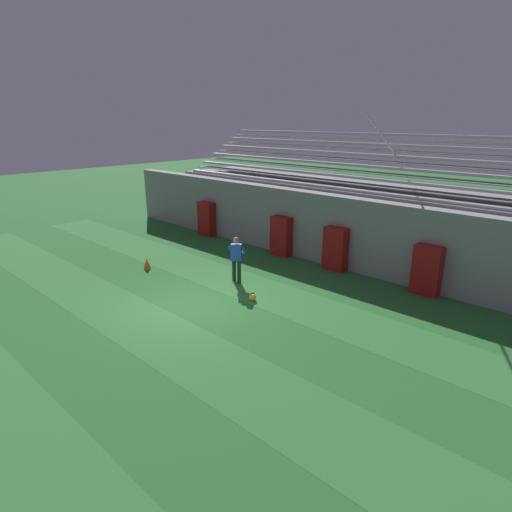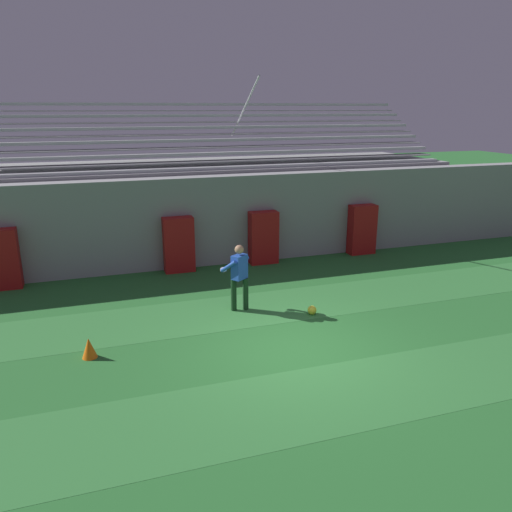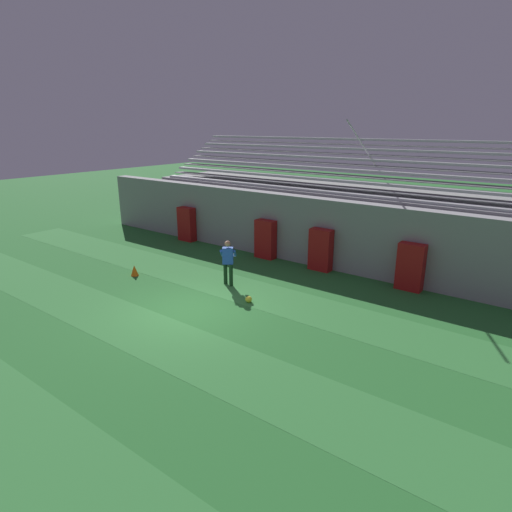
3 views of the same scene
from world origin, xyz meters
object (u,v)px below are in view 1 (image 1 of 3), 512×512
object	(u,v)px
padding_pillar_far_right	(427,270)
traffic_cone	(147,264)
padding_pillar_gate_left	(281,236)
padding_pillar_gate_right	(335,249)
goalkeeper	(236,257)
padding_pillar_far_left	(207,219)
soccer_ball	(253,298)

from	to	relation	value
padding_pillar_far_right	traffic_cone	xyz separation A→B (m)	(-8.96, -4.95, -0.63)
padding_pillar_gate_left	padding_pillar_gate_right	bearing A→B (deg)	0.00
padding_pillar_gate_left	padding_pillar_gate_right	size ratio (longest dim) A/B	1.00
padding_pillar_far_right	goalkeeper	xyz separation A→B (m)	(-5.41, -3.51, 0.11)
padding_pillar_gate_right	padding_pillar_far_left	world-z (taller)	same
padding_pillar_gate_left	goalkeeper	size ratio (longest dim) A/B	1.01
goalkeeper	soccer_ball	xyz separation A→B (m)	(1.59, -0.84, -0.84)
padding_pillar_far_right	goalkeeper	size ratio (longest dim) A/B	1.01
goalkeeper	traffic_cone	distance (m)	3.91
soccer_ball	padding_pillar_gate_right	bearing A→B (deg)	86.68
soccer_ball	padding_pillar_far_left	bearing A→B (deg)	149.35
goalkeeper	traffic_cone	bearing A→B (deg)	-157.99
padding_pillar_gate_right	padding_pillar_far_right	size ratio (longest dim) A/B	1.00
padding_pillar_gate_left	padding_pillar_gate_right	distance (m)	2.72
padding_pillar_gate_left	soccer_ball	world-z (taller)	padding_pillar_gate_left
padding_pillar_far_right	goalkeeper	bearing A→B (deg)	-147.01
traffic_cone	goalkeeper	bearing A→B (deg)	22.01
padding_pillar_far_left	padding_pillar_gate_left	bearing A→B (deg)	0.00
padding_pillar_far_right	soccer_ball	xyz separation A→B (m)	(-3.81, -4.35, -0.73)
padding_pillar_gate_left	padding_pillar_far_left	world-z (taller)	same
padding_pillar_gate_right	traffic_cone	world-z (taller)	padding_pillar_gate_right
padding_pillar_gate_left	soccer_ball	distance (m)	5.05
padding_pillar_far_right	goalkeeper	world-z (taller)	padding_pillar_far_right
padding_pillar_gate_left	padding_pillar_far_right	size ratio (longest dim) A/B	1.00
traffic_cone	padding_pillar_gate_right	bearing A→B (deg)	42.47
padding_pillar_far_left	padding_pillar_far_right	size ratio (longest dim) A/B	1.00
soccer_ball	traffic_cone	bearing A→B (deg)	-173.36
padding_pillar_gate_right	padding_pillar_far_right	xyz separation A→B (m)	(3.56, 0.00, 0.00)
padding_pillar_far_right	soccer_ball	distance (m)	5.83
padding_pillar_gate_left	padding_pillar_far_left	distance (m)	4.87
goalkeeper	padding_pillar_gate_right	bearing A→B (deg)	62.24
padding_pillar_far_left	soccer_ball	xyz separation A→B (m)	(7.34, -4.35, -0.73)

